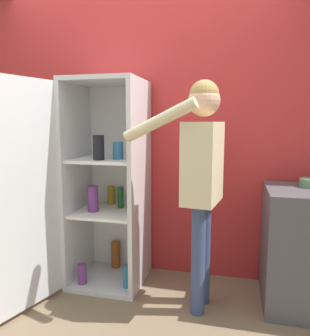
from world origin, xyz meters
The scene contains 4 objects.
ground_plane centered at (0.00, 0.00, 0.00)m, with size 12.00×12.00×0.00m, color #7A664C.
wall_back centered at (0.00, 0.98, 1.27)m, with size 7.00×0.06×2.55m.
refrigerator centered at (-0.29, 0.56, 0.84)m, with size 0.81×1.15×1.71m.
person centered at (0.60, 0.40, 1.07)m, with size 0.67×0.52×1.66m.
Camera 1 is at (0.83, -1.89, 1.37)m, focal length 35.00 mm.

